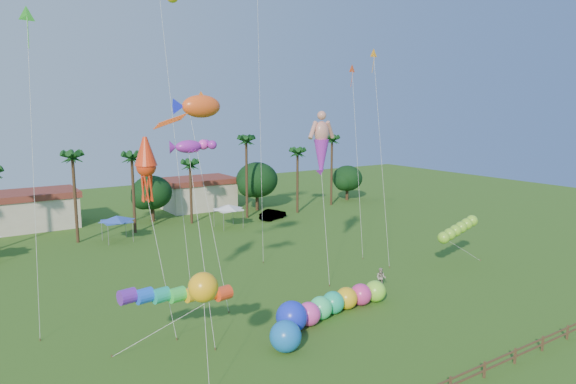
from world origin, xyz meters
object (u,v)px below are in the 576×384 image
car_b (273,214)px  spectator_b (381,278)px  blue_ball (285,336)px  caterpillar_inflatable (330,305)px

car_b → spectator_b: 29.44m
blue_ball → spectator_b: bearing=21.5°
spectator_b → car_b: bearing=133.7°
car_b → blue_ball: blue_ball is taller
caterpillar_inflatable → blue_ball: size_ratio=5.28×
blue_ball → car_b: bearing=59.2°
caterpillar_inflatable → blue_ball: bearing=-161.5°
car_b → blue_ball: bearing=129.0°
spectator_b → blue_ball: blue_ball is taller
car_b → spectator_b: bearing=146.4°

